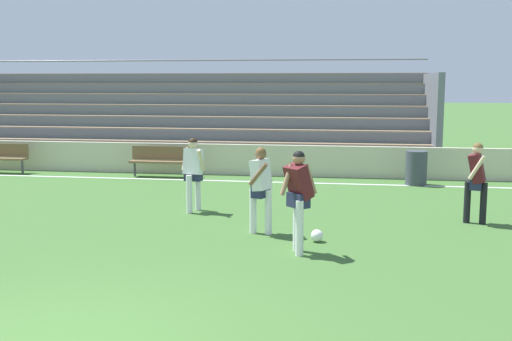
# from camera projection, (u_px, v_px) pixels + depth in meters

# --- Properties ---
(field_line_sideline) EXTENTS (44.00, 0.12, 0.01)m
(field_line_sideline) POSITION_uv_depth(u_px,v_px,m) (241.00, 181.00, 17.62)
(field_line_sideline) COLOR white
(field_line_sideline) RESTS_ON ground
(sideline_wall) EXTENTS (48.00, 0.16, 0.93)m
(sideline_wall) POSITION_uv_depth(u_px,v_px,m) (248.00, 160.00, 18.75)
(sideline_wall) COLOR beige
(sideline_wall) RESTS_ON ground
(bleacher_stand) EXTENTS (18.56, 4.82, 3.66)m
(bleacher_stand) POSITION_uv_depth(u_px,v_px,m) (170.00, 115.00, 22.50)
(bleacher_stand) COLOR #897051
(bleacher_stand) RESTS_ON ground
(bench_far_right) EXTENTS (1.80, 0.40, 0.90)m
(bench_far_right) POSITION_uv_depth(u_px,v_px,m) (0.00, 155.00, 19.22)
(bench_far_right) COLOR brown
(bench_far_right) RESTS_ON ground
(bench_centre_sideline) EXTENTS (1.80, 0.40, 0.90)m
(bench_centre_sideline) POSITION_uv_depth(u_px,v_px,m) (161.00, 158.00, 18.43)
(bench_centre_sideline) COLOR brown
(bench_centre_sideline) RESTS_ON ground
(trash_bin) EXTENTS (0.58, 0.58, 0.93)m
(trash_bin) POSITION_uv_depth(u_px,v_px,m) (416.00, 168.00, 16.97)
(trash_bin) COLOR #3D424C
(trash_bin) RESTS_ON ground
(player_dark_pressing_high) EXTENTS (0.62, 0.54, 1.70)m
(player_dark_pressing_high) POSITION_uv_depth(u_px,v_px,m) (298.00, 193.00, 10.11)
(player_dark_pressing_high) COLOR white
(player_dark_pressing_high) RESTS_ON ground
(player_white_deep_cover) EXTENTS (0.43, 0.62, 1.62)m
(player_white_deep_cover) POSITION_uv_depth(u_px,v_px,m) (261.00, 183.00, 11.44)
(player_white_deep_cover) COLOR white
(player_white_deep_cover) RESTS_ON ground
(player_white_trailing_run) EXTENTS (0.51, 0.48, 1.61)m
(player_white_trailing_run) POSITION_uv_depth(u_px,v_px,m) (193.00, 168.00, 13.39)
(player_white_trailing_run) COLOR white
(player_white_trailing_run) RESTS_ON ground
(player_dark_on_ball) EXTENTS (0.43, 0.56, 1.62)m
(player_dark_on_ball) POSITION_uv_depth(u_px,v_px,m) (477.00, 176.00, 12.27)
(player_dark_on_ball) COLOR black
(player_dark_on_ball) RESTS_ON ground
(soccer_ball) EXTENTS (0.22, 0.22, 0.22)m
(soccer_ball) POSITION_uv_depth(u_px,v_px,m) (317.00, 236.00, 10.97)
(soccer_ball) COLOR white
(soccer_ball) RESTS_ON ground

